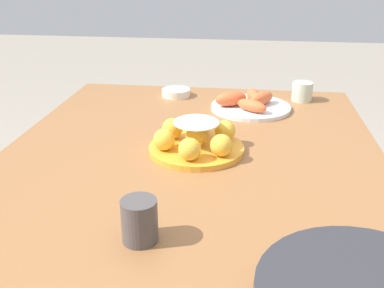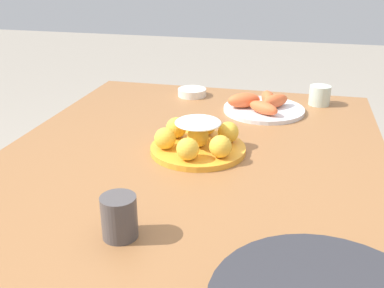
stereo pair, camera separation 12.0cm
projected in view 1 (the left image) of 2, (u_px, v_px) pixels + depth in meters
The scene contains 6 objects.
dining_table at pixel (187, 191), 1.21m from camera, with size 1.46×1.06×0.73m.
cake_plate at pixel (196, 139), 1.24m from camera, with size 0.27×0.27×0.10m.
sauce_bowl at pixel (176, 92), 1.73m from camera, with size 0.11×0.11×0.03m.
seafood_platter at pixel (249, 104), 1.58m from camera, with size 0.28×0.28×0.07m.
cup_near at pixel (140, 221), 0.85m from camera, with size 0.07×0.07×0.09m.
cup_far at pixel (302, 92), 1.67m from camera, with size 0.08×0.08×0.07m.
Camera 1 is at (1.05, 0.15, 1.24)m, focal length 42.00 mm.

